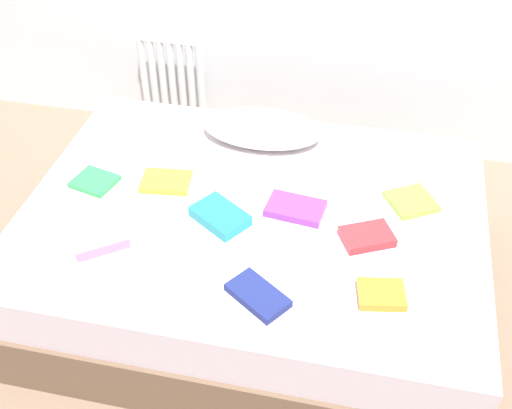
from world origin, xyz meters
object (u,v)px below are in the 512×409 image
(textbook_lime, at_px, (411,201))
(textbook_green, at_px, (95,181))
(pillow, at_px, (262,128))
(textbook_red, at_px, (367,237))
(textbook_navy, at_px, (258,295))
(radiator, at_px, (172,78))
(textbook_orange, at_px, (381,294))
(textbook_purple, at_px, (296,208))
(textbook_teal, at_px, (220,216))
(bed, at_px, (254,250))
(textbook_yellow, at_px, (166,182))
(textbook_pink, at_px, (98,237))

(textbook_lime, xyz_separation_m, textbook_green, (-1.40, -0.16, -0.00))
(pillow, xyz_separation_m, textbook_red, (0.57, -0.62, -0.04))
(textbook_green, bearing_deg, textbook_navy, -16.55)
(radiator, height_order, textbook_orange, radiator)
(textbook_orange, bearing_deg, textbook_navy, -177.53)
(radiator, height_order, textbook_purple, radiator)
(textbook_purple, bearing_deg, textbook_orange, -39.93)
(textbook_red, height_order, textbook_green, textbook_red)
(radiator, xyz_separation_m, textbook_navy, (0.89, -1.69, 0.13))
(textbook_teal, relative_size, textbook_lime, 1.25)
(textbook_orange, xyz_separation_m, textbook_green, (-1.30, 0.41, -0.01))
(textbook_teal, bearing_deg, bed, 75.41)
(bed, distance_m, radiator, 1.43)
(textbook_orange, xyz_separation_m, textbook_yellow, (-0.99, 0.47, -0.00))
(textbook_pink, relative_size, textbook_purple, 0.89)
(textbook_green, relative_size, textbook_purple, 0.75)
(textbook_navy, bearing_deg, textbook_red, 82.07)
(textbook_navy, relative_size, textbook_lime, 1.26)
(textbook_orange, relative_size, textbook_purple, 0.71)
(bed, height_order, textbook_teal, textbook_teal)
(textbook_lime, bearing_deg, textbook_red, -153.28)
(textbook_teal, bearing_deg, radiator, 150.27)
(textbook_navy, height_order, textbook_green, textbook_navy)
(textbook_orange, distance_m, textbook_pink, 1.14)
(textbook_navy, relative_size, textbook_yellow, 1.07)
(pillow, xyz_separation_m, textbook_green, (-0.66, -0.51, -0.05))
(radiator, distance_m, textbook_pink, 1.55)
(bed, xyz_separation_m, pillow, (-0.07, 0.53, 0.31))
(textbook_orange, distance_m, textbook_navy, 0.46)
(pillow, relative_size, textbook_navy, 2.51)
(bed, bearing_deg, textbook_yellow, 169.18)
(bed, relative_size, radiator, 3.70)
(textbook_green, bearing_deg, textbook_purple, 14.19)
(textbook_red, distance_m, textbook_yellow, 0.93)
(textbook_purple, bearing_deg, textbook_yellow, -179.34)
(textbook_navy, relative_size, textbook_purple, 0.96)
(textbook_lime, relative_size, textbook_red, 0.92)
(textbook_lime, distance_m, textbook_yellow, 1.08)
(bed, xyz_separation_m, textbook_pink, (-0.57, -0.33, 0.28))
(textbook_navy, bearing_deg, textbook_teal, 157.00)
(pillow, distance_m, textbook_navy, 1.04)
(textbook_red, distance_m, textbook_green, 1.23)
(textbook_lime, bearing_deg, textbook_teal, 168.64)
(bed, distance_m, textbook_orange, 0.74)
(textbook_purple, xyz_separation_m, textbook_yellow, (-0.60, 0.06, -0.00))
(bed, height_order, textbook_navy, textbook_navy)
(textbook_lime, bearing_deg, textbook_pink, 171.21)
(bed, height_order, textbook_purple, textbook_purple)
(pillow, height_order, textbook_green, pillow)
(textbook_pink, distance_m, textbook_purple, 0.83)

